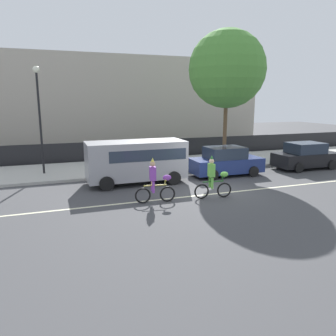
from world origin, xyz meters
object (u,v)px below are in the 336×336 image
parade_cyclist_purple (156,183)px  parked_car_navy (226,162)px  parked_car_black (306,156)px  street_lamp_post (39,105)px  parade_cyclist_lime (214,179)px  parked_van_grey (137,159)px

parade_cyclist_purple → parked_car_navy: 6.37m
parade_cyclist_purple → parked_car_navy: bearing=33.7°
parked_car_black → street_lamp_post: 16.14m
parade_cyclist_lime → parked_van_grey: bearing=122.9°
parade_cyclist_purple → street_lamp_post: size_ratio=0.33×
parade_cyclist_lime → parked_car_navy: 4.66m
parade_cyclist_lime → parked_car_black: size_ratio=0.47×
parade_cyclist_lime → street_lamp_post: (-7.05, 7.13, 3.15)m
parked_van_grey → parked_car_black: (10.83, -0.01, -0.50)m
parade_cyclist_lime → parked_car_black: parade_cyclist_lime is taller
parade_cyclist_purple → parked_car_black: (10.97, 3.51, -0.06)m
parade_cyclist_purple → parade_cyclist_lime: (2.57, -0.25, 0.00)m
street_lamp_post → parked_car_navy: bearing=-18.9°
street_lamp_post → parade_cyclist_purple: bearing=-57.0°
parade_cyclist_purple → parade_cyclist_lime: 2.59m
parked_car_black → parade_cyclist_purple: bearing=-162.3°
parked_car_navy → parade_cyclist_lime: bearing=-125.9°
parked_car_black → parked_van_grey: bearing=179.9°
parade_cyclist_lime → parked_van_grey: size_ratio=0.38×
parked_van_grey → parked_car_navy: (5.17, 0.02, -0.50)m
parked_car_black → street_lamp_post: street_lamp_post is taller
parked_car_navy → street_lamp_post: bearing=161.1°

